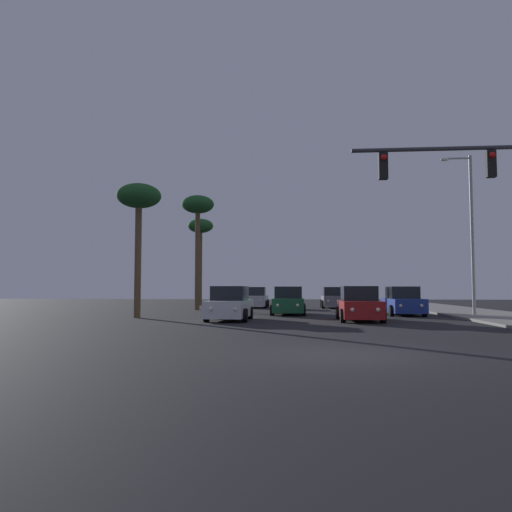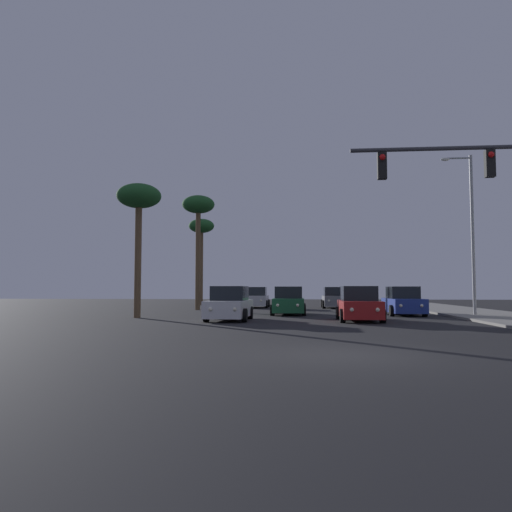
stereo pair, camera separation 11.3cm
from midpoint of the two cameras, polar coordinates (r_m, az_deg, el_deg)
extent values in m
plane|color=black|center=(12.23, 10.43, -11.05)|extent=(120.00, 120.00, 0.00)
cube|color=#B7B7BC|center=(40.90, -0.13, -5.11)|extent=(1.83, 4.21, 0.80)
cube|color=black|center=(41.03, -0.11, -4.06)|extent=(1.61, 2.01, 0.70)
cylinder|color=black|center=(39.70, -1.60, -5.52)|extent=(0.24, 0.64, 0.64)
cylinder|color=black|center=(39.53, 1.01, -5.53)|extent=(0.24, 0.64, 0.64)
cylinder|color=black|center=(42.29, -1.19, -5.41)|extent=(0.24, 0.64, 0.64)
cylinder|color=black|center=(42.13, 1.25, -5.42)|extent=(0.24, 0.64, 0.64)
sphere|color=#F2EACC|center=(38.84, -1.23, -5.11)|extent=(0.18, 0.18, 0.18)
sphere|color=#F2EACC|center=(38.74, 0.41, -5.11)|extent=(0.18, 0.18, 0.18)
cube|color=#195933|center=(30.11, 3.61, -5.60)|extent=(1.83, 4.21, 0.80)
cube|color=black|center=(30.25, 3.61, -4.17)|extent=(1.62, 2.01, 0.70)
cylinder|color=black|center=(28.86, 1.75, -6.20)|extent=(0.24, 0.64, 0.64)
cylinder|color=black|center=(28.81, 5.35, -6.19)|extent=(0.24, 0.64, 0.64)
cylinder|color=black|center=(31.46, 2.02, -6.00)|extent=(0.24, 0.64, 0.64)
cylinder|color=black|center=(31.42, 5.32, -5.99)|extent=(0.24, 0.64, 0.64)
sphere|color=#F2EACC|center=(28.01, 2.36, -5.64)|extent=(0.18, 0.18, 0.18)
sphere|color=#F2EACC|center=(27.98, 4.65, -5.64)|extent=(0.18, 0.18, 0.18)
cube|color=slate|center=(40.67, 8.79, -5.07)|extent=(1.84, 4.22, 0.80)
cube|color=black|center=(40.81, 8.77, -4.01)|extent=(1.62, 2.02, 0.70)
cylinder|color=black|center=(39.33, 7.61, -5.51)|extent=(0.24, 0.64, 0.64)
cylinder|color=black|center=(39.45, 10.23, -5.48)|extent=(0.24, 0.64, 0.64)
cylinder|color=black|center=(41.93, 7.44, -5.40)|extent=(0.24, 0.64, 0.64)
cylinder|color=black|center=(42.04, 9.91, -5.37)|extent=(0.24, 0.64, 0.64)
sphere|color=#F2EACC|center=(38.52, 8.17, -5.08)|extent=(0.18, 0.18, 0.18)
sphere|color=#F2EACC|center=(38.60, 9.83, -5.06)|extent=(0.18, 0.18, 0.18)
cube|color=maroon|center=(24.70, 11.60, -5.94)|extent=(1.81, 4.20, 0.80)
cube|color=black|center=(24.83, 11.54, -4.20)|extent=(1.60, 2.00, 0.70)
cylinder|color=black|center=(23.33, 9.77, -6.74)|extent=(0.24, 0.64, 0.64)
cylinder|color=black|center=(23.55, 14.16, -6.65)|extent=(0.24, 0.64, 0.64)
cylinder|color=black|center=(25.92, 9.28, -6.44)|extent=(0.24, 0.64, 0.64)
cylinder|color=black|center=(26.12, 13.25, -6.37)|extent=(0.24, 0.64, 0.64)
sphere|color=#F2EACC|center=(22.53, 10.80, -6.05)|extent=(0.18, 0.18, 0.18)
sphere|color=#F2EACC|center=(22.67, 13.62, -6.00)|extent=(0.18, 0.18, 0.18)
cube|color=silver|center=(24.65, -3.18, -6.02)|extent=(1.95, 4.26, 0.80)
cube|color=black|center=(24.78, -3.12, -4.27)|extent=(1.67, 2.06, 0.70)
cylinder|color=black|center=(23.53, -5.82, -6.75)|extent=(0.24, 0.64, 0.64)
cylinder|color=black|center=(23.26, -1.43, -6.80)|extent=(0.24, 0.64, 0.64)
cylinder|color=black|center=(26.09, -4.74, -6.46)|extent=(0.24, 0.64, 0.64)
cylinder|color=black|center=(25.85, -0.78, -6.49)|extent=(0.24, 0.64, 0.64)
sphere|color=#F2EACC|center=(22.65, -5.35, -6.09)|extent=(0.18, 0.18, 0.18)
sphere|color=#F2EACC|center=(22.48, -2.53, -6.12)|extent=(0.18, 0.18, 0.18)
cube|color=navy|center=(30.58, 16.35, -5.43)|extent=(1.90, 4.24, 0.80)
cube|color=black|center=(30.72, 16.27, -4.02)|extent=(1.65, 2.04, 0.70)
cylinder|color=black|center=(29.15, 15.13, -6.05)|extent=(0.24, 0.64, 0.64)
cylinder|color=black|center=(29.52, 18.59, -5.96)|extent=(0.24, 0.64, 0.64)
cylinder|color=black|center=(31.71, 14.30, -5.87)|extent=(0.24, 0.64, 0.64)
cylinder|color=black|center=(32.05, 17.49, -5.79)|extent=(0.24, 0.64, 0.64)
sphere|color=#F2EACC|center=(28.40, 16.09, -5.47)|extent=(0.18, 0.18, 0.18)
sphere|color=#F2EACC|center=(28.63, 18.29, -5.42)|extent=(0.18, 0.18, 0.18)
cylinder|color=#38383D|center=(18.21, 21.88, 11.34)|extent=(6.98, 0.14, 0.14)
cube|color=black|center=(18.40, 25.08, 9.50)|extent=(0.30, 0.24, 0.90)
sphere|color=red|center=(18.34, 25.21, 10.42)|extent=(0.20, 0.20, 0.20)
cube|color=black|center=(17.53, 14.14, 9.92)|extent=(0.30, 0.24, 0.90)
sphere|color=red|center=(17.46, 14.20, 10.89)|extent=(0.20, 0.20, 0.20)
cylinder|color=#99999E|center=(30.58, 23.38, 2.31)|extent=(0.18, 0.18, 9.00)
cylinder|color=#99999E|center=(31.11, 21.93, 10.31)|extent=(1.40, 0.10, 0.10)
ellipsoid|color=silver|center=(30.90, 20.67, 10.28)|extent=(0.50, 0.24, 0.20)
cylinder|color=brown|center=(36.91, -6.81, -0.46)|extent=(0.36, 0.36, 7.31)
ellipsoid|color=#1E5123|center=(37.37, -6.76, 5.88)|extent=(2.40, 2.40, 1.32)
cylinder|color=brown|center=(47.05, -6.47, -1.36)|extent=(0.36, 0.36, 6.98)
ellipsoid|color=#1E5123|center=(47.37, -6.43, 3.44)|extent=(2.40, 2.40, 1.32)
cylinder|color=brown|center=(27.53, -13.47, -0.54)|extent=(0.36, 0.36, 6.10)
ellipsoid|color=#1E5123|center=(27.94, -13.36, 6.71)|extent=(2.40, 2.40, 1.32)
camera|label=1|loc=(0.06, -90.12, 0.01)|focal=35.00mm
camera|label=2|loc=(0.06, 89.88, -0.01)|focal=35.00mm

